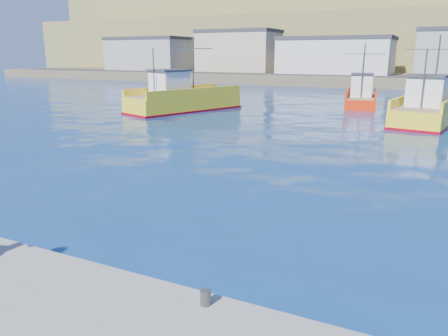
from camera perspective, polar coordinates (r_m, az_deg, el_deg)
name	(u,v)px	position (r m, az deg, el deg)	size (l,w,h in m)	color
ground	(170,234)	(12.61, -7.09, -8.60)	(260.00, 260.00, 0.00)	navy
dock_bollards	(103,270)	(9.57, -15.50, -12.68)	(36.20, 0.20, 0.30)	#4C4C4C
far_shore	(417,36)	(119.08, 23.90, 15.46)	(200.00, 81.00, 24.00)	brown
trawler_yellow_a	(182,99)	(39.32, -5.51, 8.90)	(7.09, 11.44, 6.46)	yellow
trawler_yellow_b	(428,110)	(35.39, 25.14, 6.87)	(5.07, 10.41, 6.35)	yellow
boat_orange	(361,97)	(44.16, 17.46, 8.89)	(3.79, 7.45, 5.93)	red
skiff_left	(144,108)	(40.11, -10.36, 7.76)	(3.80, 3.44, 0.83)	silver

